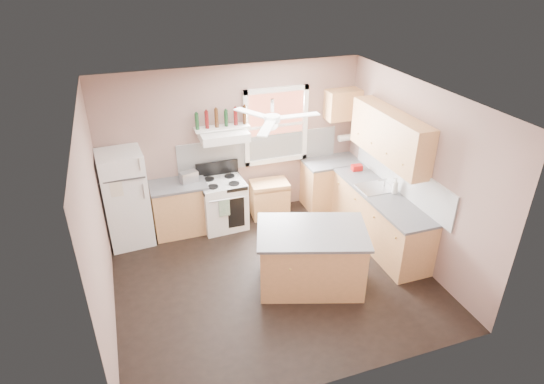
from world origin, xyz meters
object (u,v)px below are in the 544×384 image
object	(u,v)px
cart	(269,199)
island	(311,259)
refrigerator	(126,199)
stove	(223,204)
toaster	(189,177)

from	to	relation	value
cart	island	distance (m)	2.04
refrigerator	stove	world-z (taller)	refrigerator
toaster	cart	size ratio (longest dim) A/B	0.42
stove	island	bearing A→B (deg)	-70.63
toaster	island	bearing A→B (deg)	-70.74
toaster	island	distance (m)	2.50
refrigerator	island	distance (m)	3.11
cart	stove	bearing A→B (deg)	-169.59
toaster	island	world-z (taller)	toaster
stove	island	size ratio (longest dim) A/B	0.60
island	toaster	bearing A→B (deg)	141.61
stove	cart	size ratio (longest dim) A/B	1.30
toaster	island	xyz separation A→B (m)	(1.33, -2.04, -0.56)
island	cart	bearing A→B (deg)	106.52
refrigerator	stove	distance (m)	1.60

